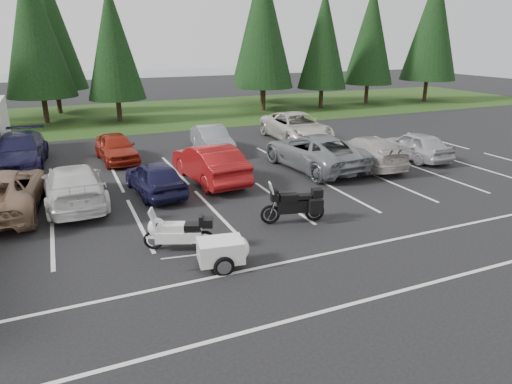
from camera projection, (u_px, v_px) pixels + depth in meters
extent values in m
plane|color=black|center=(210.00, 224.00, 15.34)|extent=(120.00, 120.00, 0.00)
cube|color=#213912|center=(116.00, 116.00, 36.17)|extent=(80.00, 16.00, 0.01)
cube|color=slate|center=(116.00, 82.00, 64.60)|extent=(70.00, 50.00, 0.02)
cube|color=silver|center=(194.00, 205.00, 17.08)|extent=(32.00, 16.00, 0.01)
cylinder|color=#332316|center=(45.00, 105.00, 32.91)|extent=(0.36, 0.36, 2.62)
cone|color=black|center=(33.00, 28.00, 31.23)|extent=(4.80, 4.80, 9.27)
cylinder|color=#332316|center=(119.00, 106.00, 33.73)|extent=(0.36, 0.36, 2.26)
cone|color=black|center=(113.00, 42.00, 32.28)|extent=(4.14, 4.14, 7.99)
cylinder|color=#332316|center=(263.00, 95.00, 38.64)|extent=(0.36, 0.36, 2.69)
cone|color=black|center=(264.00, 27.00, 36.91)|extent=(4.93, 4.93, 9.52)
cylinder|color=#332316|center=(321.00, 94.00, 40.51)|extent=(0.36, 0.36, 2.33)
cone|color=black|center=(324.00, 39.00, 39.02)|extent=(4.27, 4.27, 8.24)
cylinder|color=#332316|center=(367.00, 90.00, 43.27)|extent=(0.36, 0.36, 2.47)
cone|color=black|center=(371.00, 35.00, 41.68)|extent=(4.53, 4.53, 8.76)
cylinder|color=#332316|center=(426.00, 87.00, 44.35)|extent=(0.36, 0.36, 2.83)
cone|color=black|center=(433.00, 25.00, 42.53)|extent=(5.19, 5.19, 10.03)
cylinder|color=#332316|center=(58.00, 97.00, 37.26)|extent=(0.36, 0.36, 2.71)
cone|color=black|center=(49.00, 26.00, 35.52)|extent=(4.97, 4.97, 9.61)
cylinder|color=#332316|center=(262.00, 87.00, 43.42)|extent=(0.36, 0.36, 3.00)
cone|color=black|center=(262.00, 19.00, 41.49)|extent=(5.50, 5.50, 10.62)
imported|color=#947155|center=(0.00, 192.00, 16.00)|extent=(3.09, 5.91, 1.59)
imported|color=silver|center=(74.00, 185.00, 16.89)|extent=(2.21, 5.23, 1.51)
imported|color=#181637|center=(155.00, 177.00, 18.08)|extent=(2.02, 4.16, 1.37)
imported|color=maroon|center=(209.00, 163.00, 19.65)|extent=(2.16, 5.11, 1.64)
imported|color=slate|center=(314.00, 151.00, 21.60)|extent=(3.19, 6.15, 1.66)
imported|color=#B5AEA6|center=(365.00, 151.00, 22.04)|extent=(2.25, 5.07, 1.44)
imported|color=#ADACB1|center=(415.00, 145.00, 23.33)|extent=(1.77, 4.21, 1.42)
imported|color=#19173A|center=(19.00, 151.00, 21.74)|extent=(2.65, 5.66, 1.60)
imported|color=maroon|center=(116.00, 147.00, 22.93)|extent=(1.99, 4.22, 1.40)
imported|color=slate|center=(212.00, 140.00, 24.66)|extent=(1.69, 4.32, 1.40)
imported|color=beige|center=(297.00, 127.00, 27.49)|extent=(2.95, 6.03, 1.65)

